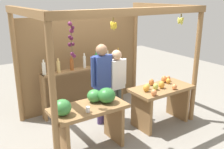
{
  "coord_description": "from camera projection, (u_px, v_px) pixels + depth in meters",
  "views": [
    {
      "loc": [
        -2.7,
        -4.22,
        2.58
      ],
      "look_at": [
        0.0,
        -0.2,
        1.07
      ],
      "focal_mm": 41.47,
      "sensor_mm": 36.0,
      "label": 1
    }
  ],
  "objects": [
    {
      "name": "vendor_woman",
      "position": [
        116.0,
        79.0,
        5.3
      ],
      "size": [
        0.48,
        0.21,
        1.52
      ],
      "rotation": [
        0.0,
        0.0,
        -0.13
      ],
      "color": "#46514C",
      "rests_on": "ground"
    },
    {
      "name": "ground_plane",
      "position": [
        107.0,
        120.0,
        5.55
      ],
      "size": [
        12.0,
        12.0,
        0.0
      ],
      "primitive_type": "plane",
      "color": "gray",
      "rests_on": "ground"
    },
    {
      "name": "market_stall",
      "position": [
        95.0,
        53.0,
        5.49
      ],
      "size": [
        3.15,
        2.08,
        2.37
      ],
      "color": "olive",
      "rests_on": "ground"
    },
    {
      "name": "bottle_shelf_unit",
      "position": [
        84.0,
        76.0,
        5.82
      ],
      "size": [
        2.02,
        0.22,
        1.35
      ],
      "color": "olive",
      "rests_on": "ground"
    },
    {
      "name": "fruit_counter_right",
      "position": [
        161.0,
        96.0,
        5.22
      ],
      "size": [
        1.27,
        0.64,
        0.95
      ],
      "color": "olive",
      "rests_on": "ground"
    },
    {
      "name": "vendor_man",
      "position": [
        102.0,
        77.0,
        5.12
      ],
      "size": [
        0.48,
        0.23,
        1.67
      ],
      "rotation": [
        0.0,
        0.0,
        -0.1
      ],
      "color": "#453263",
      "rests_on": "ground"
    },
    {
      "name": "fruit_counter_left",
      "position": [
        89.0,
        112.0,
        4.31
      ],
      "size": [
        1.31,
        0.64,
        1.06
      ],
      "color": "olive",
      "rests_on": "ground"
    }
  ]
}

